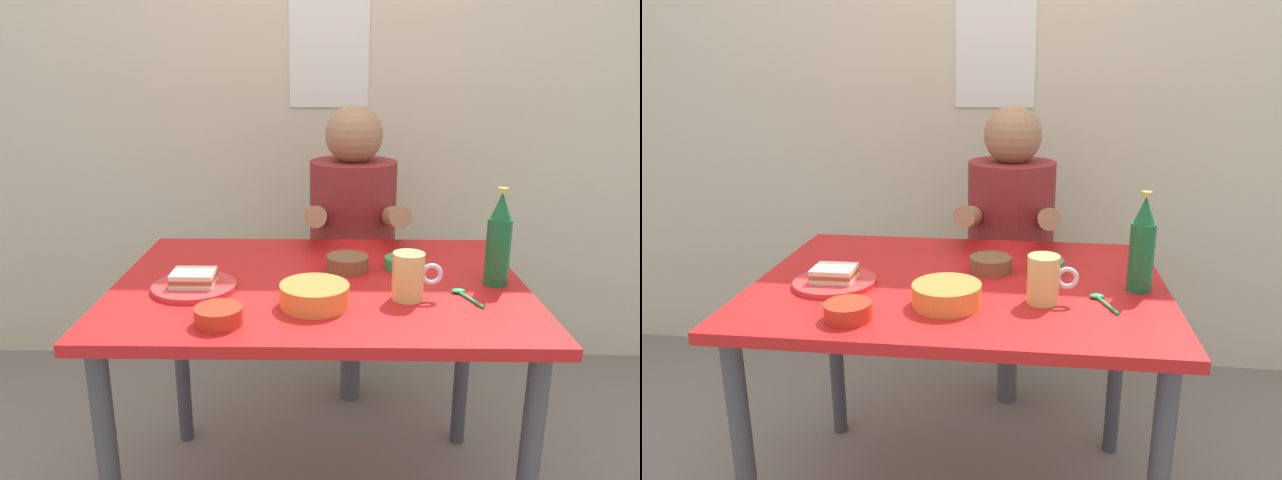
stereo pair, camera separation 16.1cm
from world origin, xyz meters
TOP-DOWN VIEW (x-y plane):
  - wall_back at (0.00, 1.05)m, footprint 4.40×0.09m
  - dining_table at (0.00, 0.00)m, footprint 1.10×0.80m
  - stool at (0.11, 0.63)m, footprint 0.34×0.34m
  - person_seated at (0.11, 0.62)m, footprint 0.33×0.56m
  - plate_orange at (-0.33, -0.07)m, footprint 0.22×0.22m
  - sandwich at (-0.33, -0.07)m, footprint 0.11×0.09m
  - beer_mug at (0.22, -0.13)m, footprint 0.13×0.08m
  - beer_bottle at (0.47, -0.02)m, footprint 0.06×0.06m
  - dip_bowl_green at (0.23, 0.10)m, footprint 0.10×0.10m
  - soup_bowl_orange at (-0.01, -0.18)m, footprint 0.17×0.17m
  - condiment_bowl_brown at (0.08, 0.09)m, footprint 0.12×0.12m
  - sauce_bowl_chili at (-0.22, -0.29)m, footprint 0.11×0.11m
  - spoon at (0.37, -0.11)m, footprint 0.06×0.12m

SIDE VIEW (x-z plane):
  - stool at x=0.11m, z-range 0.12..0.57m
  - dining_table at x=0.00m, z-range 0.28..1.02m
  - spoon at x=0.37m, z-range 0.74..0.75m
  - plate_orange at x=-0.33m, z-range 0.74..0.75m
  - dip_bowl_green at x=0.23m, z-range 0.74..0.78m
  - sauce_bowl_chili at x=-0.22m, z-range 0.74..0.78m
  - condiment_bowl_brown at x=0.08m, z-range 0.74..0.78m
  - person_seated at x=0.11m, z-range 0.41..1.13m
  - soup_bowl_orange at x=-0.01m, z-range 0.74..0.80m
  - sandwich at x=-0.33m, z-range 0.75..0.79m
  - beer_mug at x=0.22m, z-range 0.74..0.86m
  - beer_bottle at x=0.47m, z-range 0.73..0.99m
  - wall_back at x=0.00m, z-range 0.00..2.60m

